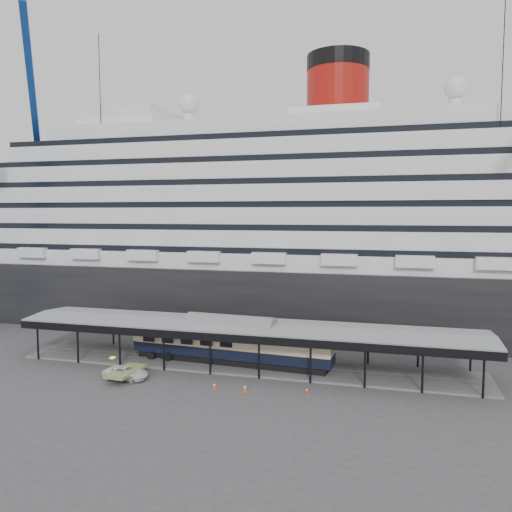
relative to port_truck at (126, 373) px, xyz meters
The scene contains 8 objects.
ground 11.83m from the port_truck, 14.91° to the left, with size 200.00×200.00×0.00m, color #3D3D40.
cruise_ship 40.87m from the port_truck, 71.89° to the left, with size 130.00×30.00×43.90m.
platform_canopy 14.06m from the port_truck, 35.16° to the left, with size 56.00×9.18×5.30m.
port_truck is the anchor object (origin of this frame).
pullman_carriage 12.74m from the port_truck, 39.88° to the left, with size 25.32×4.96×24.70m.
traffic_cone_left 10.68m from the port_truck, ahead, with size 0.51×0.51×0.79m.
traffic_cone_mid 13.95m from the port_truck, ahead, with size 0.47×0.47×0.80m.
traffic_cone_right 20.22m from the port_truck, ahead, with size 0.42×0.42×0.66m.
Camera 1 is at (16.58, -51.65, 18.41)m, focal length 35.00 mm.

